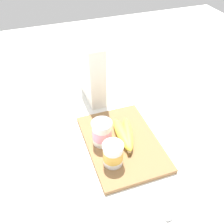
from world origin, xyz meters
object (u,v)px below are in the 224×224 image
cutting_board (122,143)px  yogurt_cup_back (102,133)px  banana_bunch (125,134)px  cereal_box (92,71)px  yogurt_cup_front (113,154)px  spoon (171,207)px

cutting_board → yogurt_cup_back: size_ratio=3.81×
cutting_board → banana_bunch: size_ratio=2.05×
cereal_box → banana_bunch: 0.32m
yogurt_cup_front → spoon: 0.23m
yogurt_cup_back → spoon: (-0.30, -0.11, -0.06)m
yogurt_cup_back → banana_bunch: bearing=-94.2°
cutting_board → cereal_box: (0.31, 0.02, 0.12)m
yogurt_cup_back → cereal_box: bearing=-9.9°
banana_bunch → spoon: banana_bunch is taller
yogurt_cup_front → spoon: bearing=-152.0°
cutting_board → yogurt_cup_back: bearing=73.1°
banana_bunch → spoon: (-0.29, -0.03, -0.03)m
cereal_box → spoon: bearing=-175.0°
cutting_board → spoon: 0.28m
cutting_board → spoon: (-0.28, -0.04, -0.00)m
banana_bunch → yogurt_cup_front: bearing=139.8°
yogurt_cup_back → cutting_board: bearing=-106.9°
yogurt_cup_front → spoon: size_ratio=0.79×
cutting_board → yogurt_cup_front: (-0.08, 0.06, 0.05)m
banana_bunch → spoon: bearing=-174.5°
cutting_board → yogurt_cup_back: 0.09m
yogurt_cup_front → banana_bunch: (0.09, -0.08, -0.02)m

